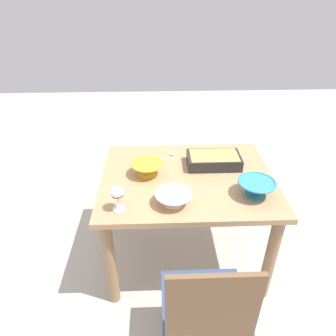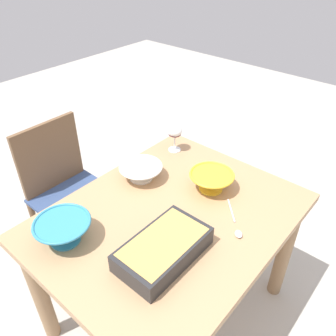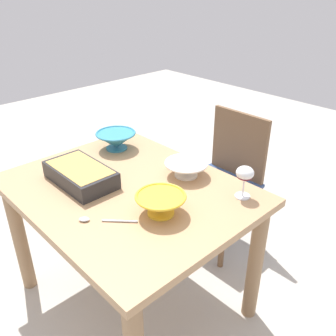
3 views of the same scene
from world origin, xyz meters
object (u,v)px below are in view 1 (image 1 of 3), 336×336
Objects in this scene: dining_table at (187,191)px; serving_bowl at (256,188)px; mixing_bowl at (147,168)px; casserole_dish at (214,160)px; serving_spoon at (167,156)px; wine_glass at (117,194)px; chair at (206,311)px; small_bowl at (173,198)px.

serving_bowl is (0.39, -0.22, 0.18)m from dining_table.
mixing_bowl is at bearing 173.12° from dining_table.
mixing_bowl reaches higher than casserole_dish.
dining_table is 0.31m from serving_spoon.
mixing_bowl is (-0.26, 0.03, 0.17)m from dining_table.
casserole_dish is at bearing 36.66° from wine_glass.
chair is at bearing -81.98° from serving_spoon.
casserole_dish is 1.70× the size of mixing_bowl.
casserole_dish is 1.68× the size of small_bowl.
wine_glass is 0.82m from serving_bowl.
chair reaches higher than mixing_bowl.
chair reaches higher than serving_spoon.
serving_bowl reaches higher than serving_spoon.
small_bowl is 1.15× the size of serving_spoon.
wine_glass is 0.42× the size of casserole_dish.
serving_bowl is (0.81, 0.10, -0.06)m from wine_glass.
casserole_dish is at bearing 12.38° from mixing_bowl.
casserole_dish is at bearing 53.90° from small_bowl.
wine_glass is 0.70× the size of small_bowl.
wine_glass is at bearing -143.34° from casserole_dish.
mixing_bowl is at bearing 158.87° from serving_bowl.
chair is at bearing -75.58° from small_bowl.
small_bowl is (-0.30, -0.41, -0.00)m from casserole_dish.
serving_spoon is (0.30, 0.58, -0.10)m from wine_glass.
small_bowl reaches higher than dining_table.
serving_spoon reaches higher than dining_table.
small_bowl is at bearing -110.94° from dining_table.
serving_bowl is at bearing 7.33° from wine_glass.
chair is at bearing -121.75° from serving_bowl.
casserole_dish reaches higher than small_bowl.
wine_glass is 0.81× the size of serving_spoon.
wine_glass is at bearing -113.62° from mixing_bowl.
small_bowl is (0.16, -0.31, -0.01)m from mixing_bowl.
serving_bowl reaches higher than small_bowl.
mixing_bowl is 1.14× the size of serving_spoon.
wine_glass is 0.39m from mixing_bowl.
wine_glass is at bearing -172.18° from small_bowl.
casserole_dish is (0.19, 0.13, 0.17)m from dining_table.
wine_glass reaches higher than dining_table.
serving_spoon is (-0.32, 0.13, -0.04)m from casserole_dish.
mixing_bowl reaches higher than serving_spoon.
dining_table is 0.58m from wine_glass.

